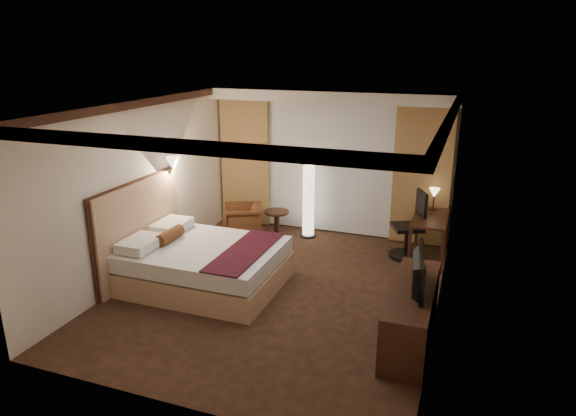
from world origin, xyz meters
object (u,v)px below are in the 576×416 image
(side_table, at_px, (277,224))
(office_chair, at_px, (407,225))
(dresser, at_px, (411,314))
(desk, at_px, (429,238))
(bed, at_px, (205,265))
(television, at_px, (413,265))
(armchair, at_px, (243,220))
(floor_lamp, at_px, (309,201))

(side_table, distance_m, office_chair, 2.45)
(office_chair, distance_m, dresser, 2.65)
(desk, relative_size, dresser, 0.62)
(bed, xyz_separation_m, side_table, (0.26, 2.28, -0.07))
(desk, distance_m, television, 2.73)
(armchair, relative_size, floor_lamp, 0.51)
(armchair, bearing_deg, desk, 69.56)
(bed, bearing_deg, side_table, 83.56)
(armchair, distance_m, office_chair, 3.00)
(armchair, distance_m, dresser, 4.22)
(desk, bearing_deg, side_table, 177.63)
(floor_lamp, bearing_deg, desk, -8.51)
(office_chair, relative_size, television, 1.19)
(bed, relative_size, television, 2.25)
(bed, bearing_deg, floor_lamp, 72.15)
(side_table, relative_size, dresser, 0.28)
(bed, xyz_separation_m, dresser, (3.09, -0.49, 0.03))
(armchair, xyz_separation_m, floor_lamp, (1.12, 0.50, 0.34))
(desk, xyz_separation_m, dresser, (0.05, -2.66, -0.02))
(desk, relative_size, office_chair, 0.97)
(bed, relative_size, desk, 1.95)
(office_chair, distance_m, television, 2.66)
(bed, xyz_separation_m, office_chair, (2.68, 2.12, 0.26))
(bed, xyz_separation_m, floor_lamp, (0.81, 2.50, 0.37))
(floor_lamp, relative_size, dresser, 0.76)
(bed, xyz_separation_m, armchair, (-0.32, 2.00, 0.03))
(television, bearing_deg, bed, 73.33)
(armchair, xyz_separation_m, office_chair, (2.99, 0.12, 0.23))
(armchair, height_order, side_table, armchair)
(desk, bearing_deg, armchair, -177.15)
(side_table, height_order, floor_lamp, floor_lamp)
(desk, distance_m, office_chair, 0.42)
(armchair, distance_m, television, 4.24)
(office_chair, bearing_deg, bed, -166.58)
(armchair, relative_size, desk, 0.63)
(floor_lamp, bearing_deg, television, -53.05)
(office_chair, bearing_deg, side_table, 151.12)
(bed, xyz_separation_m, television, (3.06, -0.49, 0.67))
(television, bearing_deg, desk, -7.18)
(floor_lamp, distance_m, television, 3.75)
(floor_lamp, relative_size, desk, 1.22)
(office_chair, relative_size, dresser, 0.64)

